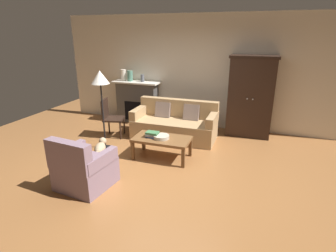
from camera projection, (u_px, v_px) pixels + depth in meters
ground_plane at (161, 166)px, 5.03m from camera, size 9.60×9.60×0.00m
back_wall at (196, 72)px, 6.84m from camera, size 7.20×0.10×2.80m
fireplace at (137, 101)px, 7.37m from camera, size 1.26×0.48×1.12m
armoire at (251, 97)px, 6.26m from camera, size 1.06×0.57×1.88m
couch at (175, 125)px, 6.29m from camera, size 1.92×0.85×0.86m
coffee_table at (162, 140)px, 5.24m from camera, size 1.10×0.60×0.42m
fruit_bowl at (161, 137)px, 5.19m from camera, size 0.30×0.30×0.07m
book_stack at (152, 135)px, 5.24m from camera, size 0.26×0.20×0.11m
mantel_vase_cream at (123, 75)px, 7.24m from camera, size 0.14×0.14×0.30m
mantel_vase_jade at (130, 76)px, 7.18m from camera, size 0.14×0.14×0.27m
mantel_vase_slate at (142, 78)px, 7.08m from camera, size 0.09×0.09×0.19m
armchair_near_left at (83, 169)px, 4.25m from camera, size 0.85×0.85×0.88m
side_chair_wooden at (110, 115)px, 6.32m from camera, size 0.54×0.54×0.90m
floor_lamp at (100, 82)px, 5.32m from camera, size 0.36×0.36×1.66m
dog at (100, 148)px, 5.18m from camera, size 0.32×0.55×0.39m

